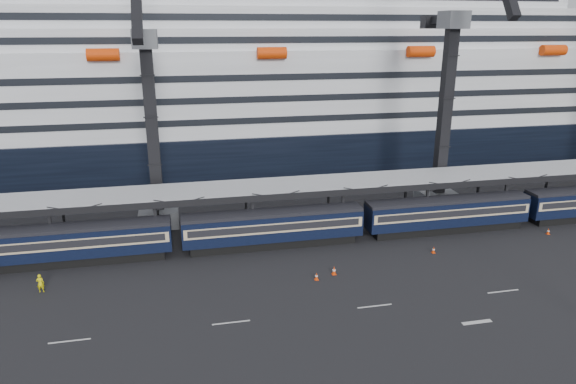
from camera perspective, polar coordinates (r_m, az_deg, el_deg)
name	(u,v)px	position (r m, az deg, el deg)	size (l,w,h in m)	color
ground	(379,282)	(48.36, 10.11, -9.78)	(260.00, 260.00, 0.00)	black
lane_markings	(492,300)	(47.92, 21.76, -11.13)	(111.00, 4.27, 0.02)	beige
train	(304,224)	(54.76, 1.81, -3.57)	(133.05, 3.00, 4.05)	black
canopy	(336,183)	(58.60, 5.33, 0.97)	(130.00, 6.25, 5.53)	#9EA0A6
cruise_ship	(274,89)	(87.47, -1.53, 11.39)	(214.09, 28.84, 34.00)	black
crane_dark_near	(152,125)	(59.03, -14.92, 7.24)	(4.50, 17.75, 35.08)	#494C51
crane_dark_mid	(447,104)	(65.99, 17.30, 9.37)	(4.50, 18.24, 39.64)	#494C51
worker	(40,283)	(50.43, -25.81, -9.11)	(0.63, 0.41, 1.72)	yellow
traffic_cone_c	(317,276)	(47.87, 3.19, -9.32)	(0.36, 0.36, 0.73)	#EA3B07
traffic_cone_d	(334,270)	(48.93, 5.14, -8.67)	(0.41, 0.41, 0.83)	#EA3B07
traffic_cone_e	(434,250)	(55.19, 15.87, -6.19)	(0.36, 0.36, 0.72)	#EA3B07
traffic_cone_f	(548,231)	(64.75, 26.95, -3.90)	(0.35, 0.35, 0.70)	#EA3B07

